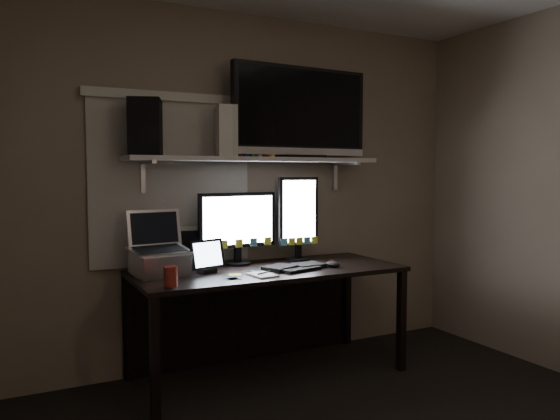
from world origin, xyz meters
TOP-DOWN VIEW (x-y plane):
  - back_wall at (0.00, 1.80)m, footprint 3.60×0.00m
  - window_blinds at (-0.55, 1.79)m, footprint 1.10×0.02m
  - desk at (0.00, 1.55)m, footprint 1.80×0.75m
  - wall_shelf at (0.00, 1.62)m, footprint 1.80×0.35m
  - monitor_landscape at (-0.12, 1.67)m, footprint 0.59×0.12m
  - monitor_portrait at (0.34, 1.63)m, footprint 0.31×0.07m
  - keyboard at (0.16, 1.35)m, footprint 0.46×0.27m
  - mouse at (0.42, 1.28)m, footprint 0.09×0.12m
  - notepad at (-0.14, 1.22)m, footprint 0.16×0.20m
  - tablet at (-0.42, 1.47)m, footprint 0.27×0.17m
  - file_sorter at (-0.46, 1.75)m, footprint 0.23×0.13m
  - laptop at (-0.71, 1.52)m, footprint 0.39×0.33m
  - cup at (-0.74, 1.17)m, footprint 0.09×0.09m
  - sticky_notes at (-0.22, 1.30)m, footprint 0.34×0.25m
  - tv at (0.35, 1.62)m, footprint 1.09×0.26m
  - game_console at (-0.23, 1.64)m, footprint 0.15×0.30m
  - speaker at (-0.76, 1.65)m, footprint 0.26×0.29m
  - bottles at (-0.02, 1.59)m, footprint 0.25×0.10m

SIDE VIEW (x-z plane):
  - desk at x=0.00m, z-range 0.19..0.92m
  - sticky_notes at x=-0.22m, z-range 0.73..0.73m
  - notepad at x=-0.14m, z-range 0.73..0.74m
  - keyboard at x=0.16m, z-range 0.73..0.76m
  - mouse at x=0.42m, z-range 0.73..0.77m
  - cup at x=-0.74m, z-range 0.73..0.84m
  - tablet at x=-0.42m, z-range 0.73..0.95m
  - file_sorter at x=-0.46m, z-range 0.73..1.00m
  - laptop at x=-0.71m, z-range 0.73..1.13m
  - monitor_landscape at x=-0.12m, z-range 0.73..1.25m
  - monitor_portrait at x=0.34m, z-range 0.73..1.35m
  - back_wall at x=0.00m, z-range -0.55..3.05m
  - window_blinds at x=-0.55m, z-range 0.75..1.85m
  - wall_shelf at x=0.00m, z-range 1.45..1.48m
  - bottles at x=-0.02m, z-range 1.48..1.63m
  - game_console at x=-0.23m, z-range 1.48..1.82m
  - speaker at x=-0.76m, z-range 1.48..1.84m
  - tv at x=0.35m, z-range 1.48..2.13m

